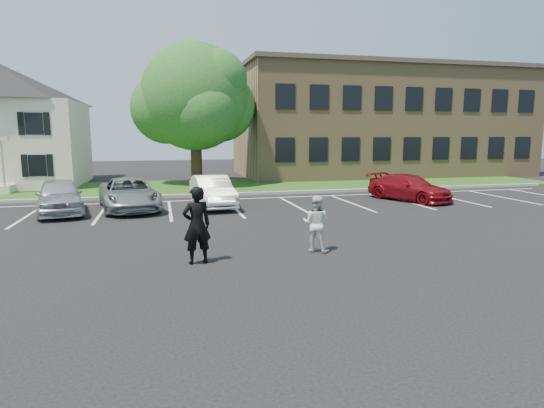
% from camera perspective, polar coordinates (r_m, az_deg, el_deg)
% --- Properties ---
extents(ground_plane, '(90.00, 90.00, 0.00)m').
position_cam_1_polar(ground_plane, '(12.58, 1.09, -6.32)').
color(ground_plane, black).
rests_on(ground_plane, ground).
extents(curb, '(40.00, 0.30, 0.15)m').
position_cam_1_polar(curb, '(24.15, -6.23, 1.19)').
color(curb, gray).
rests_on(curb, ground).
extents(grass_strip, '(44.00, 8.00, 0.08)m').
position_cam_1_polar(grass_strip, '(28.09, -7.32, 2.19)').
color(grass_strip, '#274A0F').
rests_on(grass_strip, ground).
extents(stall_lines, '(34.00, 5.36, 0.01)m').
position_cam_1_polar(stall_lines, '(21.43, -1.43, 0.07)').
color(stall_lines, silver).
rests_on(stall_lines, ground).
extents(office_building, '(22.40, 10.40, 8.30)m').
position_cam_1_polar(office_building, '(37.83, 13.33, 10.00)').
color(office_building, '#9E7D51').
rests_on(office_building, ground).
extents(tree, '(7.80, 7.20, 8.80)m').
position_cam_1_polar(tree, '(29.30, -9.50, 12.82)').
color(tree, black).
rests_on(tree, ground).
extents(man_black_suit, '(0.80, 0.60, 1.99)m').
position_cam_1_polar(man_black_suit, '(11.67, -9.42, -2.64)').
color(man_black_suit, black).
rests_on(man_black_suit, ground).
extents(man_white_shirt, '(0.98, 0.95, 1.60)m').
position_cam_1_polar(man_white_shirt, '(12.76, 5.55, -2.47)').
color(man_white_shirt, silver).
rests_on(man_white_shirt, ground).
extents(car_silver_west, '(2.56, 4.55, 1.46)m').
position_cam_1_polar(car_silver_west, '(20.59, -25.11, 0.90)').
color(car_silver_west, silver).
rests_on(car_silver_west, ground).
extents(car_silver_minivan, '(3.06, 5.21, 1.36)m').
position_cam_1_polar(car_silver_minivan, '(20.62, -17.53, 1.20)').
color(car_silver_minivan, '#9A9DA2').
rests_on(car_silver_minivan, ground).
extents(car_white_sedan, '(1.81, 4.35, 1.40)m').
position_cam_1_polar(car_white_sedan, '(20.58, -7.51, 1.58)').
color(car_white_sedan, silver).
rests_on(car_white_sedan, ground).
extents(car_red_compact, '(3.31, 4.70, 1.26)m').
position_cam_1_polar(car_red_compact, '(23.36, 16.83, 1.98)').
color(car_red_compact, maroon).
rests_on(car_red_compact, ground).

